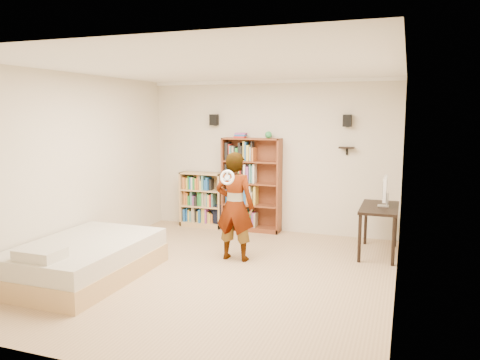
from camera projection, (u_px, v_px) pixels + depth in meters
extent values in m
cube|color=tan|center=(218.00, 273.00, 6.25)|extent=(4.50, 5.00, 0.01)
cube|color=beige|center=(270.00, 157.00, 8.39)|extent=(4.50, 0.02, 2.70)
cube|color=beige|center=(97.00, 212.00, 3.73)|extent=(4.50, 0.02, 2.70)
cube|color=beige|center=(74.00, 167.00, 6.81)|extent=(0.02, 5.00, 2.70)
cube|color=beige|center=(400.00, 182.00, 5.31)|extent=(0.02, 5.00, 2.70)
cube|color=white|center=(216.00, 67.00, 5.86)|extent=(4.50, 5.00, 0.02)
cube|color=white|center=(271.00, 82.00, 8.17)|extent=(4.50, 0.06, 0.06)
cube|color=white|center=(92.00, 42.00, 3.57)|extent=(4.50, 0.06, 0.06)
cube|color=white|center=(71.00, 74.00, 6.61)|extent=(0.06, 5.00, 0.06)
cube|color=white|center=(403.00, 63.00, 5.13)|extent=(0.06, 5.00, 0.06)
cube|color=black|center=(214.00, 120.00, 8.55)|extent=(0.14, 0.12, 0.20)
cube|color=black|center=(347.00, 121.00, 7.75)|extent=(0.14, 0.12, 0.20)
cube|color=black|center=(347.00, 148.00, 7.82)|extent=(0.25, 0.16, 0.02)
imported|color=black|center=(235.00, 206.00, 6.74)|extent=(0.58, 0.38, 1.58)
torus|color=white|center=(227.00, 177.00, 6.40)|extent=(0.21, 0.08, 0.21)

